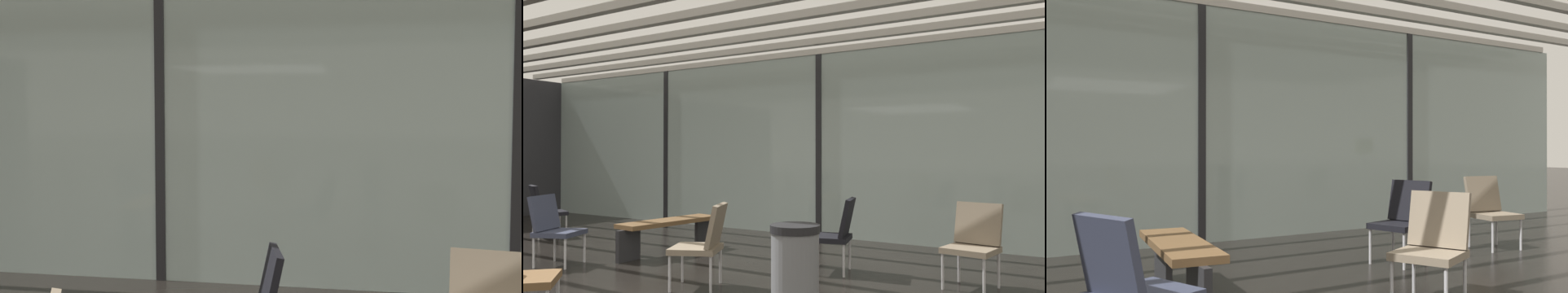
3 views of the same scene
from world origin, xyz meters
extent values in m
cube|color=#A3B7B2|center=(0.00, 5.20, 1.53)|extent=(14.00, 0.08, 3.06)
cube|color=black|center=(0.00, 5.20, 1.53)|extent=(0.10, 0.12, 3.06)
cube|color=black|center=(3.50, 5.20, 1.53)|extent=(0.10, 0.12, 3.06)
ellipsoid|color=#B2BCD6|center=(0.43, 11.58, 2.10)|extent=(11.56, 4.19, 4.19)
sphere|color=gray|center=(-4.88, 11.58, 2.10)|extent=(2.31, 2.31, 2.31)
sphere|color=black|center=(-2.75, 9.65, 2.41)|extent=(0.28, 0.28, 0.28)
sphere|color=black|center=(-1.85, 9.65, 2.41)|extent=(0.28, 0.28, 0.28)
sphere|color=black|center=(-0.95, 9.65, 2.41)|extent=(0.28, 0.28, 0.28)
sphere|color=black|center=(-0.05, 9.65, 2.41)|extent=(0.28, 0.28, 0.28)
sphere|color=black|center=(0.85, 9.65, 2.41)|extent=(0.28, 0.28, 0.28)
sphere|color=black|center=(1.75, 9.65, 2.41)|extent=(0.28, 0.28, 0.28)
sphere|color=black|center=(2.65, 9.65, 2.41)|extent=(0.28, 0.28, 0.28)
cube|color=black|center=(1.54, 2.95, 0.65)|extent=(0.26, 0.50, 0.44)
cube|color=#7F705B|center=(2.95, 3.19, 0.65)|extent=(0.50, 0.21, 0.44)
camera|label=1|loc=(2.25, -1.16, 1.80)|focal=44.29mm
camera|label=2|loc=(4.09, -2.61, 1.40)|focal=36.00mm
camera|label=3|loc=(-2.51, -1.59, 1.21)|focal=38.16mm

